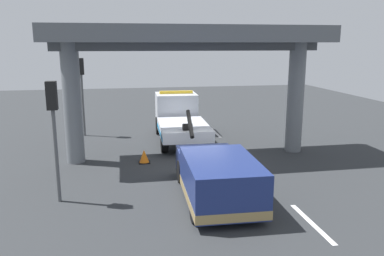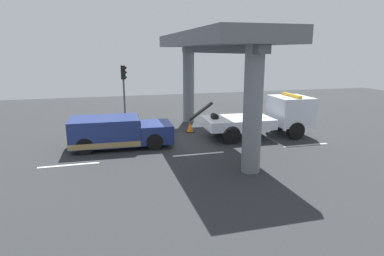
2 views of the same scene
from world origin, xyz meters
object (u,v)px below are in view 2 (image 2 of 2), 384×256
Objects in this scene: towed_van_green at (116,133)px; traffic_cone_orange at (190,127)px; tow_truck_white at (269,116)px; traffic_light_mid at (255,75)px; traffic_light_near at (124,82)px; traffic_light_far at (190,76)px.

traffic_cone_orange is (4.55, 2.15, -0.50)m from towed_van_green.
tow_truck_white is 1.68× the size of traffic_light_mid.
traffic_cone_orange is (-4.18, 2.18, -0.92)m from tow_truck_white.
traffic_light_mid is at bearing 73.09° from tow_truck_white.
traffic_light_near is 0.92× the size of traffic_light_mid.
tow_truck_white is 9.63m from traffic_light_near.
traffic_light_far is (4.50, 0.00, 0.29)m from traffic_light_near.
traffic_light_mid reaches higher than traffic_cone_orange.
towed_van_green is 8.95× the size of traffic_cone_orange.
towed_van_green is 5.66m from traffic_light_near.
traffic_light_near is at bearing 146.72° from tow_truck_white.
traffic_cone_orange is at bearing 152.53° from tow_truck_white.
towed_van_green is (-8.74, 0.02, -0.42)m from tow_truck_white.
traffic_light_far is at bearing 0.00° from traffic_light_near.
traffic_light_mid is at bearing 26.64° from towed_van_green.
traffic_light_mid is (5.00, 0.00, -0.04)m from traffic_light_far.
traffic_light_far is (-3.42, 5.20, 2.00)m from tow_truck_white.
traffic_light_near is 9.50m from traffic_light_mid.
tow_truck_white is at bearing -33.28° from traffic_light_near.
tow_truck_white reaches higher than towed_van_green.
tow_truck_white is 8.75m from towed_van_green.
traffic_light_near is 4.51m from traffic_light_far.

